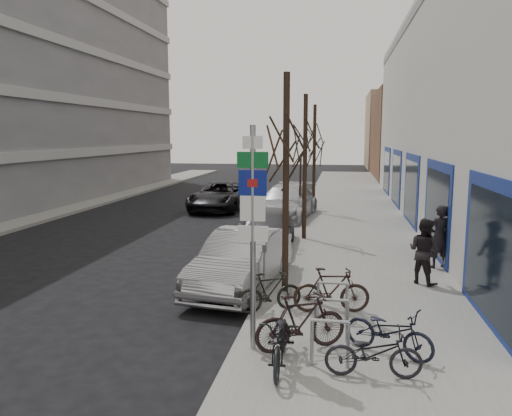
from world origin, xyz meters
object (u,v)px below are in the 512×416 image
(parked_car_back, at_px, (286,203))
(parked_car_mid, at_px, (266,229))
(meter_mid, at_px, (288,225))
(pedestrian_near, at_px, (439,237))
(pedestrian_far, at_px, (424,251))
(tree_near, at_px, (286,132))
(meter_back, at_px, (301,204))
(tree_far, at_px, (315,133))
(bike_mid_curb, at_px, (389,327))
(bike_near_left, at_px, (281,336))
(lane_car, at_px, (221,196))
(tree_mid, at_px, (305,133))
(bike_mid_inner, at_px, (270,292))
(parked_car_front, at_px, (241,261))
(highway_sign_pole, at_px, (253,225))
(bike_far_inner, at_px, (331,290))
(bike_rack, at_px, (331,315))
(meter_front, at_px, (264,265))
(bike_near_right, at_px, (301,322))
(bike_far_curb, at_px, (373,349))

(parked_car_back, bearing_deg, parked_car_mid, -83.34)
(meter_mid, xyz_separation_m, pedestrian_near, (4.65, -2.08, 0.16))
(pedestrian_far, bearing_deg, pedestrian_near, -72.49)
(tree_near, distance_m, parked_car_back, 11.91)
(meter_back, distance_m, pedestrian_far, 10.07)
(meter_mid, xyz_separation_m, meter_back, (0.00, 5.50, 0.00))
(tree_far, xyz_separation_m, bike_mid_curb, (2.22, -16.35, -3.45))
(bike_near_left, height_order, lane_car, lane_car)
(tree_far, height_order, bike_mid_curb, tree_far)
(tree_mid, bearing_deg, bike_mid_inner, -91.19)
(parked_car_front, relative_size, pedestrian_near, 2.49)
(highway_sign_pole, height_order, bike_mid_curb, highway_sign_pole)
(bike_mid_curb, distance_m, bike_far_inner, 2.24)
(tree_mid, height_order, parked_car_mid, tree_mid)
(meter_mid, bearing_deg, highway_sign_pole, -88.32)
(highway_sign_pole, bearing_deg, bike_near_left, -46.60)
(meter_back, distance_m, parked_car_mid, 5.76)
(meter_mid, bearing_deg, meter_back, 90.00)
(bike_rack, bearing_deg, meter_mid, 101.80)
(lane_car, xyz_separation_m, pedestrian_near, (9.23, -11.03, 0.33))
(bike_rack, relative_size, parked_car_front, 0.49)
(tree_far, relative_size, parked_car_back, 0.96)
(meter_back, height_order, pedestrian_near, pedestrian_near)
(meter_back, bearing_deg, bike_rack, -82.98)
(bike_rack, xyz_separation_m, parked_car_back, (-2.40, 14.29, 0.17))
(tree_far, relative_size, bike_near_left, 3.07)
(bike_near_left, relative_size, bike_far_inner, 1.06)
(parked_car_mid, bearing_deg, tree_mid, 53.11)
(meter_front, bearing_deg, lane_car, 107.57)
(highway_sign_pole, distance_m, parked_car_back, 15.03)
(bike_rack, xyz_separation_m, lane_car, (-6.23, 16.86, 0.10))
(bike_near_right, bearing_deg, bike_mid_curb, -114.54)
(bike_far_inner, height_order, pedestrian_near, pedestrian_near)
(highway_sign_pole, distance_m, bike_mid_inner, 2.69)
(pedestrian_far, bearing_deg, tree_far, -33.53)
(bike_rack, bearing_deg, parked_car_back, 99.53)
(bike_mid_curb, relative_size, bike_mid_inner, 1.08)
(meter_mid, relative_size, parked_car_front, 0.27)
(highway_sign_pole, relative_size, lane_car, 0.77)
(parked_car_mid, xyz_separation_m, lane_car, (-3.83, 9.17, -0.02))
(parked_car_front, relative_size, parked_car_back, 0.81)
(bike_mid_curb, xyz_separation_m, pedestrian_far, (1.28, 4.58, 0.38))
(tree_far, relative_size, bike_far_curb, 3.53)
(tree_mid, height_order, meter_front, tree_mid)
(bike_far_curb, distance_m, pedestrian_near, 7.55)
(highway_sign_pole, relative_size, parked_car_mid, 0.92)
(bike_rack, distance_m, tree_mid, 10.08)
(parked_car_mid, bearing_deg, parked_car_front, -91.84)
(meter_front, bearing_deg, meter_back, 90.00)
(parked_car_front, distance_m, pedestrian_near, 5.96)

